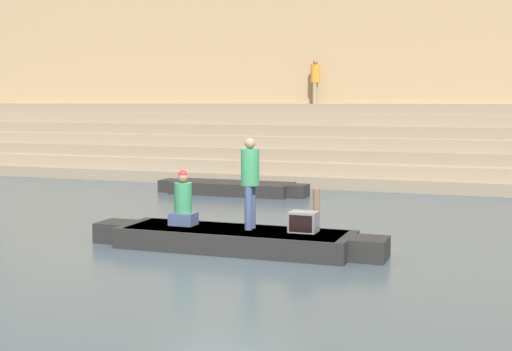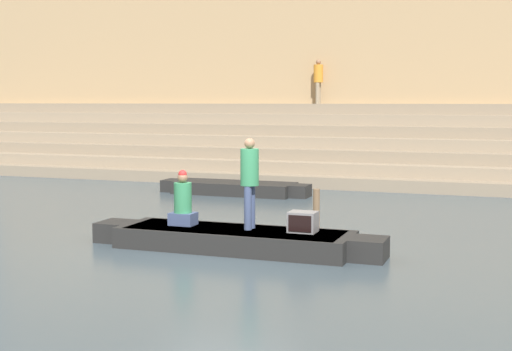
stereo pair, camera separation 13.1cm
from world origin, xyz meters
name	(u,v)px [view 1 (the left image)]	position (x,y,z in m)	size (l,w,h in m)	color
ground_plane	(225,252)	(0.00, 0.00, 0.00)	(120.00, 120.00, 0.00)	#3D4C56
ghat_steps	(360,153)	(0.00, 12.72, 0.96)	(36.00, 4.64, 2.70)	gray
back_wall	(373,56)	(0.00, 14.98, 4.49)	(34.20, 1.28, 9.03)	tan
rowboat_main	(235,239)	(0.10, 0.25, 0.21)	(5.74, 1.46, 0.39)	black
person_standing	(250,177)	(0.37, 0.37, 1.38)	(0.35, 0.35, 1.71)	#3D4C75
person_rowing	(183,203)	(-1.01, 0.34, 0.82)	(0.48, 0.38, 1.08)	#3D4C75
tv_set	(304,222)	(1.40, 0.40, 0.58)	(0.51, 0.41, 0.38)	slate
moored_boat_shore	(232,188)	(-2.90, 7.77, 0.20)	(4.66, 1.31, 0.37)	black
mooring_post	(316,213)	(1.22, 2.02, 0.50)	(0.14, 0.14, 1.00)	brown
person_on_steps	(315,78)	(-2.01, 14.05, 3.64)	(0.35, 0.35, 1.64)	gray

